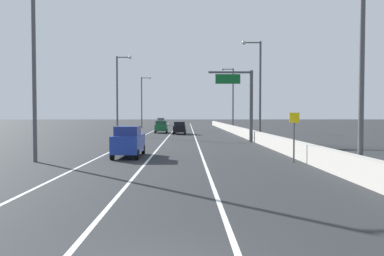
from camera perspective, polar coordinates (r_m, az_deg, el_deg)
ground_plane at (r=70.70m, az=-1.13°, el=-0.34°), size 320.00×320.00×0.00m
lane_stripe_left at (r=62.00m, az=-6.27°, el=-0.67°), size 0.16×130.00×0.00m
lane_stripe_center at (r=61.76m, az=-3.04°, el=-0.67°), size 0.16×130.00×0.00m
lane_stripe_right at (r=61.72m, az=0.21°, el=-0.67°), size 0.16×130.00×0.00m
jersey_barrier_right at (r=47.28m, az=8.18°, el=-0.85°), size 0.60×120.00×1.10m
overhead_sign_gantry at (r=40.58m, az=7.77°, el=4.59°), size 4.68×0.36×7.50m
speed_advisory_sign at (r=23.82m, az=14.94°, el=-0.76°), size 0.60×0.11×3.00m
lamp_post_right_near at (r=19.33m, az=23.31°, el=11.79°), size 2.14×0.44×10.92m
lamp_post_right_second at (r=42.63m, az=9.79°, el=6.47°), size 2.14×0.44×10.92m
lamp_post_right_third at (r=66.71m, az=5.91°, el=4.86°), size 2.14×0.44×10.92m
lamp_post_left_near at (r=25.30m, az=-21.93°, el=9.44°), size 2.14×0.44×10.92m
lamp_post_left_mid at (r=53.59m, az=-10.82°, el=5.54°), size 2.14×0.44×10.92m
lamp_post_left_far at (r=82.53m, az=-7.33°, el=4.31°), size 2.14×0.44×10.92m
car_black_0 at (r=56.63m, az=-1.85°, el=0.02°), size 1.88×4.68×1.85m
car_green_1 at (r=60.53m, az=-4.60°, el=0.18°), size 2.05×4.08×1.94m
car_gray_2 at (r=100.68m, az=-4.64°, el=0.93°), size 1.98×4.03×2.03m
car_blue_3 at (r=26.45m, az=-9.41°, el=-2.01°), size 1.82×4.53×2.10m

